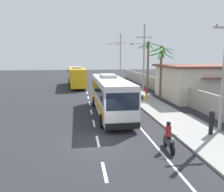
{
  "coord_description": "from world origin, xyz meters",
  "views": [
    {
      "loc": [
        -1.05,
        -14.0,
        5.36
      ],
      "look_at": [
        1.89,
        7.12,
        1.7
      ],
      "focal_mm": 37.33,
      "sensor_mm": 36.0,
      "label": 1
    }
  ],
  "objects_px": {
    "coach_bus_foreground": "(110,94)",
    "utility_pole_nearest": "(224,68)",
    "pedestrian_midwalk": "(146,93)",
    "palm_third": "(161,63)",
    "motorcycle_beside_bus": "(122,92)",
    "utility_pole_mid": "(143,57)",
    "palm_second": "(148,58)",
    "pedestrian_far_walk": "(211,121)",
    "coach_bus_far_lane": "(77,76)",
    "roadside_building": "(223,82)",
    "palm_nearest": "(161,60)",
    "motorcycle_trailing": "(169,139)",
    "utility_pole_far": "(120,55)"
  },
  "relations": [
    {
      "from": "motorcycle_beside_bus",
      "to": "utility_pole_mid",
      "type": "xyz_separation_m",
      "value": [
        3.97,
        4.35,
        4.59
      ]
    },
    {
      "from": "coach_bus_far_lane",
      "to": "utility_pole_mid",
      "type": "height_order",
      "value": "utility_pole_mid"
    },
    {
      "from": "coach_bus_far_lane",
      "to": "palm_third",
      "type": "distance_m",
      "value": 16.95
    },
    {
      "from": "pedestrian_far_walk",
      "to": "utility_pole_nearest",
      "type": "bearing_deg",
      "value": 131.93
    },
    {
      "from": "pedestrian_midwalk",
      "to": "palm_third",
      "type": "height_order",
      "value": "palm_third"
    },
    {
      "from": "utility_pole_nearest",
      "to": "coach_bus_far_lane",
      "type": "bearing_deg",
      "value": 110.94
    },
    {
      "from": "utility_pole_mid",
      "to": "palm_second",
      "type": "xyz_separation_m",
      "value": [
        1.29,
        1.97,
        -0.15
      ]
    },
    {
      "from": "pedestrian_midwalk",
      "to": "motorcycle_beside_bus",
      "type": "bearing_deg",
      "value": -77.69
    },
    {
      "from": "utility_pole_nearest",
      "to": "utility_pole_far",
      "type": "height_order",
      "value": "utility_pole_far"
    },
    {
      "from": "coach_bus_far_lane",
      "to": "pedestrian_midwalk",
      "type": "bearing_deg",
      "value": -60.63
    },
    {
      "from": "utility_pole_far",
      "to": "palm_third",
      "type": "distance_m",
      "value": 24.45
    },
    {
      "from": "palm_third",
      "to": "motorcycle_trailing",
      "type": "bearing_deg",
      "value": -107.83
    },
    {
      "from": "pedestrian_far_walk",
      "to": "utility_pole_mid",
      "type": "distance_m",
      "value": 20.54
    },
    {
      "from": "utility_pole_far",
      "to": "roadside_building",
      "type": "distance_m",
      "value": 27.79
    },
    {
      "from": "coach_bus_foreground",
      "to": "palm_third",
      "type": "bearing_deg",
      "value": 46.01
    },
    {
      "from": "palm_second",
      "to": "pedestrian_far_walk",
      "type": "bearing_deg",
      "value": -95.38
    },
    {
      "from": "motorcycle_trailing",
      "to": "pedestrian_midwalk",
      "type": "bearing_deg",
      "value": 78.69
    },
    {
      "from": "coach_bus_foreground",
      "to": "motorcycle_beside_bus",
      "type": "bearing_deg",
      "value": 72.42
    },
    {
      "from": "palm_nearest",
      "to": "palm_third",
      "type": "xyz_separation_m",
      "value": [
        -0.94,
        -2.66,
        -0.41
      ]
    },
    {
      "from": "coach_bus_foreground",
      "to": "utility_pole_mid",
      "type": "height_order",
      "value": "utility_pole_mid"
    },
    {
      "from": "motorcycle_trailing",
      "to": "roadside_building",
      "type": "relative_size",
      "value": 0.12
    },
    {
      "from": "palm_nearest",
      "to": "palm_third",
      "type": "distance_m",
      "value": 2.85
    },
    {
      "from": "motorcycle_beside_bus",
      "to": "pedestrian_far_walk",
      "type": "bearing_deg",
      "value": -78.57
    },
    {
      "from": "palm_second",
      "to": "roadside_building",
      "type": "bearing_deg",
      "value": -50.1
    },
    {
      "from": "coach_bus_foreground",
      "to": "utility_pole_mid",
      "type": "distance_m",
      "value": 14.98
    },
    {
      "from": "pedestrian_far_walk",
      "to": "roadside_building",
      "type": "bearing_deg",
      "value": 153.2
    },
    {
      "from": "pedestrian_midwalk",
      "to": "utility_pole_nearest",
      "type": "distance_m",
      "value": 12.67
    },
    {
      "from": "utility_pole_mid",
      "to": "pedestrian_far_walk",
      "type": "bearing_deg",
      "value": -92.25
    },
    {
      "from": "motorcycle_beside_bus",
      "to": "utility_pole_far",
      "type": "distance_m",
      "value": 24.5
    },
    {
      "from": "coach_bus_foreground",
      "to": "utility_pole_mid",
      "type": "xyz_separation_m",
      "value": [
        6.7,
        12.97,
        3.37
      ]
    },
    {
      "from": "coach_bus_foreground",
      "to": "utility_pole_nearest",
      "type": "bearing_deg",
      "value": -42.24
    },
    {
      "from": "coach_bus_foreground",
      "to": "motorcycle_trailing",
      "type": "height_order",
      "value": "coach_bus_foreground"
    },
    {
      "from": "palm_third",
      "to": "coach_bus_far_lane",
      "type": "bearing_deg",
      "value": 130.77
    },
    {
      "from": "coach_bus_far_lane",
      "to": "motorcycle_beside_bus",
      "type": "distance_m",
      "value": 13.47
    },
    {
      "from": "motorcycle_trailing",
      "to": "roadside_building",
      "type": "height_order",
      "value": "roadside_building"
    },
    {
      "from": "coach_bus_foreground",
      "to": "pedestrian_midwalk",
      "type": "distance_m",
      "value": 7.66
    },
    {
      "from": "pedestrian_midwalk",
      "to": "pedestrian_far_walk",
      "type": "relative_size",
      "value": 1.01
    },
    {
      "from": "pedestrian_midwalk",
      "to": "utility_pole_far",
      "type": "bearing_deg",
      "value": -119.45
    },
    {
      "from": "motorcycle_trailing",
      "to": "pedestrian_midwalk",
      "type": "relative_size",
      "value": 1.13
    },
    {
      "from": "palm_second",
      "to": "palm_third",
      "type": "bearing_deg",
      "value": -92.85
    },
    {
      "from": "utility_pole_nearest",
      "to": "roadside_building",
      "type": "relative_size",
      "value": 0.55
    },
    {
      "from": "palm_nearest",
      "to": "coach_bus_foreground",
      "type": "bearing_deg",
      "value": -129.06
    },
    {
      "from": "palm_second",
      "to": "roadside_building",
      "type": "height_order",
      "value": "palm_second"
    },
    {
      "from": "coach_bus_foreground",
      "to": "pedestrian_far_walk",
      "type": "bearing_deg",
      "value": -50.3
    },
    {
      "from": "coach_bus_foreground",
      "to": "palm_nearest",
      "type": "bearing_deg",
      "value": 50.94
    },
    {
      "from": "motorcycle_trailing",
      "to": "palm_third",
      "type": "distance_m",
      "value": 18.12
    },
    {
      "from": "utility_pole_nearest",
      "to": "palm_nearest",
      "type": "xyz_separation_m",
      "value": [
        1.55,
        16.96,
        0.25
      ]
    },
    {
      "from": "coach_bus_far_lane",
      "to": "motorcycle_beside_bus",
      "type": "height_order",
      "value": "coach_bus_far_lane"
    },
    {
      "from": "palm_nearest",
      "to": "utility_pole_mid",
      "type": "bearing_deg",
      "value": 128.19
    },
    {
      "from": "pedestrian_midwalk",
      "to": "utility_pole_mid",
      "type": "distance_m",
      "value": 8.6
    }
  ]
}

